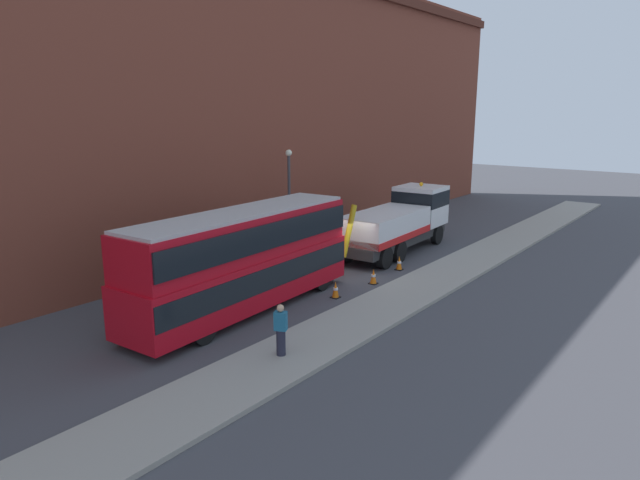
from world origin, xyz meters
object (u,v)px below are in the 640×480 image
(double_decker_bus, at_px, (243,257))
(pedestrian_onlooker, at_px, (281,330))
(traffic_cone_midway, at_px, (373,277))
(traffic_cone_near_truck, at_px, (399,263))
(traffic_cone_near_bus, at_px, (336,290))
(street_lamp, at_px, (289,193))
(recovery_tow_truck, at_px, (400,221))

(double_decker_bus, bearing_deg, pedestrian_onlooker, -124.18)
(traffic_cone_midway, xyz_separation_m, traffic_cone_near_truck, (2.78, 0.23, 0.00))
(traffic_cone_near_bus, xyz_separation_m, street_lamp, (4.25, 6.23, 3.13))
(traffic_cone_near_truck, distance_m, street_lamp, 7.08)
(pedestrian_onlooker, distance_m, traffic_cone_near_truck, 11.66)
(pedestrian_onlooker, bearing_deg, traffic_cone_near_truck, -14.07)
(traffic_cone_midway, relative_size, street_lamp, 0.12)
(recovery_tow_truck, distance_m, pedestrian_onlooker, 15.49)
(pedestrian_onlooker, bearing_deg, street_lamp, 14.51)
(pedestrian_onlooker, xyz_separation_m, traffic_cone_midway, (8.66, 1.97, -0.64))
(recovery_tow_truck, bearing_deg, street_lamp, 134.60)
(pedestrian_onlooker, xyz_separation_m, traffic_cone_near_truck, (11.44, 2.20, -0.64))
(traffic_cone_near_truck, bearing_deg, double_decker_bus, 167.54)
(traffic_cone_near_bus, bearing_deg, traffic_cone_near_truck, -0.00)
(double_decker_bus, distance_m, street_lamp, 8.91)
(pedestrian_onlooker, height_order, street_lamp, street_lamp)
(recovery_tow_truck, relative_size, traffic_cone_near_truck, 14.17)
(pedestrian_onlooker, distance_m, traffic_cone_near_bus, 6.42)
(traffic_cone_near_bus, height_order, traffic_cone_midway, same)
(double_decker_bus, distance_m, traffic_cone_near_bus, 4.42)
(recovery_tow_truck, xyz_separation_m, double_decker_bus, (-12.38, -0.03, 0.47))
(traffic_cone_near_bus, bearing_deg, double_decker_bus, 150.48)
(traffic_cone_near_bus, xyz_separation_m, traffic_cone_midway, (2.66, -0.23, 0.00))
(pedestrian_onlooker, relative_size, traffic_cone_midway, 2.38)
(double_decker_bus, relative_size, pedestrian_onlooker, 6.52)
(double_decker_bus, xyz_separation_m, pedestrian_onlooker, (-2.52, -4.17, -1.25))
(double_decker_bus, height_order, pedestrian_onlooker, double_decker_bus)
(recovery_tow_truck, distance_m, traffic_cone_near_bus, 9.23)
(traffic_cone_near_bus, height_order, traffic_cone_near_truck, same)
(double_decker_bus, relative_size, traffic_cone_near_bus, 15.47)
(traffic_cone_near_bus, distance_m, traffic_cone_midway, 2.67)
(pedestrian_onlooker, height_order, traffic_cone_near_truck, pedestrian_onlooker)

